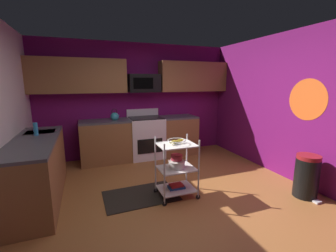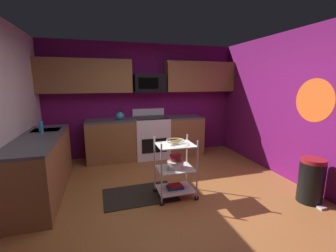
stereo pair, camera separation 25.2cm
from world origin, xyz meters
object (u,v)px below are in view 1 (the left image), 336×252
(mixing_bowl_large, at_px, (177,164))
(dish_soap_bottle, at_px, (36,129))
(microwave, at_px, (144,83))
(kettle, at_px, (115,116))
(rolling_cart, at_px, (176,168))
(mixing_bowl_small, at_px, (177,157))
(oven_range, at_px, (146,137))
(book_stack, at_px, (176,186))
(fruit_bowl, at_px, (177,141))
(trash_can, at_px, (307,176))

(mixing_bowl_large, distance_m, dish_soap_bottle, 2.23)
(mixing_bowl_large, bearing_deg, microwave, 88.60)
(kettle, bearing_deg, rolling_cart, -71.89)
(rolling_cart, xyz_separation_m, mixing_bowl_small, (0.01, 0.03, 0.16))
(kettle, bearing_deg, mixing_bowl_large, -71.78)
(oven_range, xyz_separation_m, rolling_cart, (-0.05, -1.95, -0.02))
(rolling_cart, xyz_separation_m, book_stack, (-0.00, -0.00, -0.30))
(rolling_cart, relative_size, mixing_bowl_large, 3.63)
(rolling_cart, bearing_deg, kettle, 108.11)
(mixing_bowl_small, distance_m, kettle, 2.06)
(mixing_bowl_large, bearing_deg, fruit_bowl, 180.00)
(book_stack, relative_size, dish_soap_bottle, 1.26)
(oven_range, relative_size, trash_can, 1.67)
(fruit_bowl, xyz_separation_m, book_stack, (0.00, 0.00, -0.72))
(oven_range, xyz_separation_m, kettle, (-0.69, -0.00, 0.52))
(book_stack, height_order, trash_can, trash_can)
(kettle, bearing_deg, microwave, 8.92)
(mixing_bowl_small, bearing_deg, rolling_cart, -114.85)
(trash_can, bearing_deg, dish_soap_bottle, 156.87)
(oven_range, height_order, book_stack, oven_range)
(mixing_bowl_large, bearing_deg, trash_can, -20.87)
(rolling_cart, relative_size, mixing_bowl_small, 5.03)
(trash_can, bearing_deg, oven_range, 124.03)
(mixing_bowl_small, distance_m, dish_soap_bottle, 2.21)
(microwave, relative_size, dish_soap_bottle, 3.50)
(mixing_bowl_large, height_order, book_stack, mixing_bowl_large)
(trash_can, bearing_deg, mixing_bowl_large, 159.13)
(rolling_cart, distance_m, dish_soap_bottle, 2.24)
(book_stack, relative_size, trash_can, 0.38)
(fruit_bowl, relative_size, trash_can, 0.41)
(book_stack, xyz_separation_m, kettle, (-0.64, 1.95, 0.84))
(book_stack, bearing_deg, dish_soap_bottle, 154.77)
(fruit_bowl, relative_size, dish_soap_bottle, 1.36)
(rolling_cart, height_order, book_stack, rolling_cart)
(oven_range, xyz_separation_m, microwave, (-0.00, 0.10, 1.22))
(mixing_bowl_small, height_order, dish_soap_bottle, dish_soap_bottle)
(trash_can, bearing_deg, fruit_bowl, 159.18)
(mixing_bowl_large, relative_size, book_stack, 1.00)
(fruit_bowl, height_order, mixing_bowl_small, fruit_bowl)
(oven_range, height_order, dish_soap_bottle, dish_soap_bottle)
(microwave, relative_size, rolling_cart, 0.77)
(mixing_bowl_large, height_order, dish_soap_bottle, dish_soap_bottle)
(mixing_bowl_small, bearing_deg, fruit_bowl, -114.85)
(kettle, distance_m, trash_can, 3.69)
(oven_range, distance_m, dish_soap_bottle, 2.33)
(fruit_bowl, bearing_deg, oven_range, 88.39)
(rolling_cart, distance_m, trash_can, 1.98)
(rolling_cart, bearing_deg, fruit_bowl, -104.04)
(dish_soap_bottle, bearing_deg, book_stack, -25.23)
(mixing_bowl_small, bearing_deg, book_stack, -114.85)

